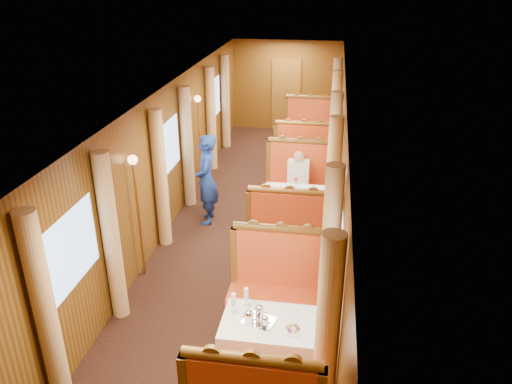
% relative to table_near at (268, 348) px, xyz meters
% --- Properties ---
extents(floor, '(3.00, 12.00, 0.01)m').
position_rel_table_near_xyz_m(floor, '(-0.75, 3.50, -0.38)').
color(floor, black).
rests_on(floor, ground).
extents(ceiling, '(3.00, 12.00, 0.01)m').
position_rel_table_near_xyz_m(ceiling, '(-0.75, 3.50, 2.12)').
color(ceiling, silver).
rests_on(ceiling, wall_left).
extents(wall_far, '(3.00, 0.01, 2.50)m').
position_rel_table_near_xyz_m(wall_far, '(-0.75, 9.50, 0.88)').
color(wall_far, brown).
rests_on(wall_far, floor).
extents(wall_left, '(0.01, 12.00, 2.50)m').
position_rel_table_near_xyz_m(wall_left, '(-2.25, 3.50, 0.88)').
color(wall_left, brown).
rests_on(wall_left, floor).
extents(wall_right, '(0.01, 12.00, 2.50)m').
position_rel_table_near_xyz_m(wall_right, '(0.75, 3.50, 0.88)').
color(wall_right, brown).
rests_on(wall_right, floor).
extents(doorway_far, '(0.80, 0.04, 2.00)m').
position_rel_table_near_xyz_m(doorway_far, '(-0.75, 9.47, 0.62)').
color(doorway_far, brown).
rests_on(doorway_far, floor).
extents(table_near, '(1.05, 0.72, 0.75)m').
position_rel_table_near_xyz_m(table_near, '(0.00, 0.00, 0.00)').
color(table_near, white).
rests_on(table_near, floor).
extents(banquette_near_aft, '(1.30, 0.55, 1.34)m').
position_rel_table_near_xyz_m(banquette_near_aft, '(0.00, 1.01, 0.05)').
color(banquette_near_aft, red).
rests_on(banquette_near_aft, floor).
extents(table_mid, '(1.05, 0.72, 0.75)m').
position_rel_table_near_xyz_m(table_mid, '(0.00, 3.50, 0.00)').
color(table_mid, white).
rests_on(table_mid, floor).
extents(banquette_mid_fwd, '(1.30, 0.55, 1.34)m').
position_rel_table_near_xyz_m(banquette_mid_fwd, '(0.00, 2.49, 0.05)').
color(banquette_mid_fwd, red).
rests_on(banquette_mid_fwd, floor).
extents(banquette_mid_aft, '(1.30, 0.55, 1.34)m').
position_rel_table_near_xyz_m(banquette_mid_aft, '(0.00, 4.51, 0.05)').
color(banquette_mid_aft, red).
rests_on(banquette_mid_aft, floor).
extents(table_far, '(1.05, 0.72, 0.75)m').
position_rel_table_near_xyz_m(table_far, '(0.00, 7.00, 0.00)').
color(table_far, white).
rests_on(table_far, floor).
extents(banquette_far_fwd, '(1.30, 0.55, 1.34)m').
position_rel_table_near_xyz_m(banquette_far_fwd, '(0.00, 5.99, 0.05)').
color(banquette_far_fwd, red).
rests_on(banquette_far_fwd, floor).
extents(banquette_far_aft, '(1.30, 0.55, 1.34)m').
position_rel_table_near_xyz_m(banquette_far_aft, '(0.00, 8.01, 0.05)').
color(banquette_far_aft, red).
rests_on(banquette_far_aft, floor).
extents(tea_tray, '(0.41, 0.36, 0.01)m').
position_rel_table_near_xyz_m(tea_tray, '(-0.10, -0.02, 0.38)').
color(tea_tray, silver).
rests_on(tea_tray, table_near).
extents(teapot_left, '(0.21, 0.19, 0.14)m').
position_rel_table_near_xyz_m(teapot_left, '(-0.20, -0.08, 0.45)').
color(teapot_left, silver).
rests_on(teapot_left, tea_tray).
extents(teapot_right, '(0.16, 0.14, 0.12)m').
position_rel_table_near_xyz_m(teapot_right, '(-0.03, -0.10, 0.43)').
color(teapot_right, silver).
rests_on(teapot_right, tea_tray).
extents(teapot_back, '(0.17, 0.13, 0.13)m').
position_rel_table_near_xyz_m(teapot_back, '(-0.11, 0.04, 0.44)').
color(teapot_back, silver).
rests_on(teapot_back, tea_tray).
extents(fruit_plate, '(0.23, 0.23, 0.05)m').
position_rel_table_near_xyz_m(fruit_plate, '(0.27, -0.11, 0.39)').
color(fruit_plate, white).
rests_on(fruit_plate, table_near).
extents(cup_inboard, '(0.08, 0.08, 0.26)m').
position_rel_table_near_xyz_m(cup_inboard, '(-0.41, 0.09, 0.48)').
color(cup_inboard, white).
rests_on(cup_inboard, table_near).
extents(cup_outboard, '(0.08, 0.08, 0.26)m').
position_rel_table_near_xyz_m(cup_outboard, '(-0.29, 0.21, 0.48)').
color(cup_outboard, white).
rests_on(cup_outboard, table_near).
extents(rose_vase_mid, '(0.06, 0.06, 0.36)m').
position_rel_table_near_xyz_m(rose_vase_mid, '(0.01, 3.53, 0.55)').
color(rose_vase_mid, silver).
rests_on(rose_vase_mid, table_mid).
extents(rose_vase_far, '(0.06, 0.06, 0.36)m').
position_rel_table_near_xyz_m(rose_vase_far, '(0.02, 7.01, 0.55)').
color(rose_vase_far, silver).
rests_on(rose_vase_far, table_far).
extents(window_left_near, '(0.01, 1.20, 0.90)m').
position_rel_table_near_xyz_m(window_left_near, '(-2.24, 0.00, 1.07)').
color(window_left_near, '#88ADDC').
rests_on(window_left_near, wall_left).
extents(curtain_left_near_a, '(0.22, 0.22, 2.35)m').
position_rel_table_near_xyz_m(curtain_left_near_a, '(-2.13, -0.78, 0.80)').
color(curtain_left_near_a, tan).
rests_on(curtain_left_near_a, floor).
extents(curtain_left_near_b, '(0.22, 0.22, 2.35)m').
position_rel_table_near_xyz_m(curtain_left_near_b, '(-2.13, 0.78, 0.80)').
color(curtain_left_near_b, tan).
rests_on(curtain_left_near_b, floor).
extents(window_right_near, '(0.01, 1.20, 0.90)m').
position_rel_table_near_xyz_m(window_right_near, '(0.74, 0.00, 1.07)').
color(window_right_near, '#88ADDC').
rests_on(window_right_near, wall_right).
extents(curtain_right_near_a, '(0.22, 0.22, 2.35)m').
position_rel_table_near_xyz_m(curtain_right_near_a, '(0.63, -0.78, 0.80)').
color(curtain_right_near_a, tan).
rests_on(curtain_right_near_a, floor).
extents(curtain_right_near_b, '(0.22, 0.22, 2.35)m').
position_rel_table_near_xyz_m(curtain_right_near_b, '(0.63, 0.78, 0.80)').
color(curtain_right_near_b, tan).
rests_on(curtain_right_near_b, floor).
extents(window_left_mid, '(0.01, 1.20, 0.90)m').
position_rel_table_near_xyz_m(window_left_mid, '(-2.24, 3.50, 1.07)').
color(window_left_mid, '#88ADDC').
rests_on(window_left_mid, wall_left).
extents(curtain_left_mid_a, '(0.22, 0.22, 2.35)m').
position_rel_table_near_xyz_m(curtain_left_mid_a, '(-2.13, 2.72, 0.80)').
color(curtain_left_mid_a, tan).
rests_on(curtain_left_mid_a, floor).
extents(curtain_left_mid_b, '(0.22, 0.22, 2.35)m').
position_rel_table_near_xyz_m(curtain_left_mid_b, '(-2.13, 4.28, 0.80)').
color(curtain_left_mid_b, tan).
rests_on(curtain_left_mid_b, floor).
extents(window_right_mid, '(0.01, 1.20, 0.90)m').
position_rel_table_near_xyz_m(window_right_mid, '(0.74, 3.50, 1.07)').
color(window_right_mid, '#88ADDC').
rests_on(window_right_mid, wall_right).
extents(curtain_right_mid_a, '(0.22, 0.22, 2.35)m').
position_rel_table_near_xyz_m(curtain_right_mid_a, '(0.63, 2.72, 0.80)').
color(curtain_right_mid_a, tan).
rests_on(curtain_right_mid_a, floor).
extents(curtain_right_mid_b, '(0.22, 0.22, 2.35)m').
position_rel_table_near_xyz_m(curtain_right_mid_b, '(0.63, 4.28, 0.80)').
color(curtain_right_mid_b, tan).
rests_on(curtain_right_mid_b, floor).
extents(window_left_far, '(0.01, 1.20, 0.90)m').
position_rel_table_near_xyz_m(window_left_far, '(-2.24, 7.00, 1.07)').
color(window_left_far, '#88ADDC').
rests_on(window_left_far, wall_left).
extents(curtain_left_far_a, '(0.22, 0.22, 2.35)m').
position_rel_table_near_xyz_m(curtain_left_far_a, '(-2.13, 6.22, 0.80)').
color(curtain_left_far_a, tan).
rests_on(curtain_left_far_a, floor).
extents(curtain_left_far_b, '(0.22, 0.22, 2.35)m').
position_rel_table_near_xyz_m(curtain_left_far_b, '(-2.13, 7.78, 0.80)').
color(curtain_left_far_b, tan).
rests_on(curtain_left_far_b, floor).
extents(window_right_far, '(0.01, 1.20, 0.90)m').
position_rel_table_near_xyz_m(window_right_far, '(0.74, 7.00, 1.07)').
color(window_right_far, '#88ADDC').
rests_on(window_right_far, wall_right).
extents(curtain_right_far_a, '(0.22, 0.22, 2.35)m').
position_rel_table_near_xyz_m(curtain_right_far_a, '(0.63, 6.22, 0.80)').
color(curtain_right_far_a, tan).
rests_on(curtain_right_far_a, floor).
extents(curtain_right_far_b, '(0.22, 0.22, 2.35)m').
position_rel_table_near_xyz_m(curtain_right_far_b, '(0.63, 7.78, 0.80)').
color(curtain_right_far_b, tan).
rests_on(curtain_right_far_b, floor).
extents(sconce_left_fore, '(0.14, 0.14, 1.95)m').
position_rel_table_near_xyz_m(sconce_left_fore, '(-2.15, 1.75, 1.01)').
color(sconce_left_fore, '#BF8C3F').
rests_on(sconce_left_fore, floor).
extents(sconce_right_fore, '(0.14, 0.14, 1.95)m').
position_rel_table_near_xyz_m(sconce_right_fore, '(0.65, 1.75, 1.01)').
color(sconce_right_fore, '#BF8C3F').
rests_on(sconce_right_fore, floor).
extents(sconce_left_aft, '(0.14, 0.14, 1.95)m').
position_rel_table_near_xyz_m(sconce_left_aft, '(-2.15, 5.25, 1.01)').
color(sconce_left_aft, '#BF8C3F').
rests_on(sconce_left_aft, floor).
extents(sconce_right_aft, '(0.14, 0.14, 1.95)m').
position_rel_table_near_xyz_m(sconce_right_aft, '(0.65, 5.25, 1.01)').
color(sconce_right_aft, '#BF8C3F').
rests_on(sconce_right_aft, floor).
extents(steward, '(0.49, 0.67, 1.67)m').
position_rel_table_near_xyz_m(steward, '(-1.60, 3.60, 0.46)').
color(steward, navy).
rests_on(steward, floor).
extents(passenger, '(0.40, 0.44, 0.76)m').
position_rel_table_near_xyz_m(passenger, '(-0.00, 4.27, 0.37)').
color(passenger, beige).
rests_on(passenger, banquette_mid_aft).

